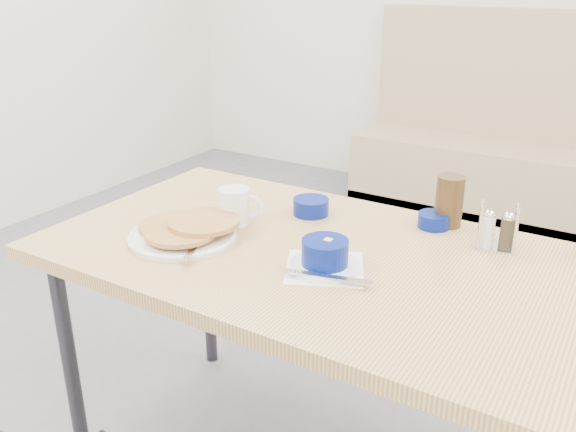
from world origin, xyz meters
The scene contains 10 objects.
booth_bench centered at (0.00, 2.78, 0.35)m, with size 1.90×0.56×1.22m.
dining_table centered at (0.00, 0.25, 0.70)m, with size 1.40×0.80×0.76m.
pancake_plate centered at (-0.33, 0.13, 0.78)m, with size 0.29×0.29×0.05m.
coffee_mug centered at (-0.27, 0.29, 0.81)m, with size 0.13×0.09×0.10m.
grits_setting centered at (0.08, 0.17, 0.79)m, with size 0.27×0.25×0.08m.
creamer_bowl centered at (-0.12, 0.46, 0.78)m, with size 0.11×0.11×0.05m.
butter_bowl centered at (0.22, 0.56, 0.78)m, with size 0.09×0.09×0.04m.
amber_tumbler centered at (0.25, 0.59, 0.83)m, with size 0.08×0.08×0.14m, color #3D2813.
condiment_caddy centered at (0.40, 0.50, 0.80)m, with size 0.11×0.08×0.12m.
sugar_wrapper centered at (-0.21, 0.15, 0.76)m, with size 0.04×0.02×0.00m, color #D47046.
Camera 1 is at (0.69, -1.00, 1.43)m, focal length 38.00 mm.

